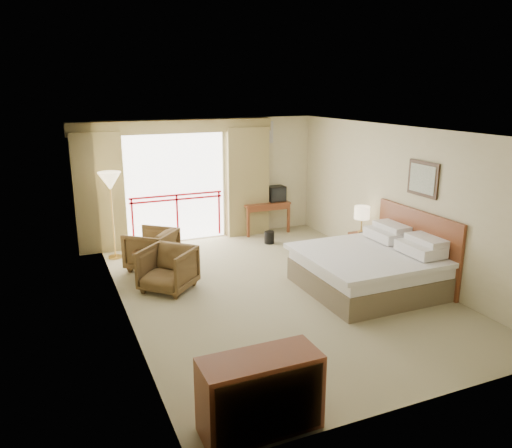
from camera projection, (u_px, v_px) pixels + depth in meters
name	position (u px, v px, depth m)	size (l,w,h in m)	color
floor	(275.00, 290.00, 8.56)	(7.00, 7.00, 0.00)	#958C64
ceiling	(277.00, 130.00, 7.84)	(7.00, 7.00, 0.00)	white
wall_back	(210.00, 179.00, 11.30)	(5.00, 5.00, 0.00)	beige
wall_front	(423.00, 290.00, 5.10)	(5.00, 5.00, 0.00)	beige
wall_left	(121.00, 230.00, 7.25)	(7.00, 7.00, 0.00)	beige
wall_right	(399.00, 200.00, 9.15)	(7.00, 7.00, 0.00)	beige
balcony_door	(176.00, 188.00, 11.02)	(2.40, 2.40, 0.00)	white
balcony_railing	(177.00, 206.00, 11.11)	(2.09, 0.03, 1.02)	red
curtain_left	(99.00, 193.00, 10.27)	(1.00, 0.26, 2.50)	olive
curtain_right	(247.00, 182.00, 11.52)	(1.00, 0.26, 2.50)	olive
valance	(174.00, 127.00, 10.58)	(4.40, 0.22, 0.28)	olive
hvac_vent	(263.00, 132.00, 11.51)	(0.50, 0.04, 0.50)	silver
bed	(370.00, 268.00, 8.49)	(2.13, 2.06, 0.97)	brown
headboard	(416.00, 246.00, 8.79)	(0.06, 2.10, 1.30)	brown
framed_art	(423.00, 179.00, 8.48)	(0.04, 0.72, 0.60)	black
nightstand	(362.00, 247.00, 9.93)	(0.39, 0.46, 0.55)	brown
table_lamp	(362.00, 213.00, 9.79)	(0.30, 0.30, 0.53)	tan
phone	(365.00, 234.00, 9.70)	(0.18, 0.14, 0.08)	black
desk	(264.00, 208.00, 11.86)	(1.13, 0.55, 0.74)	brown
tv	(276.00, 194.00, 11.84)	(0.40, 0.32, 0.36)	black
coffee_maker	(251.00, 199.00, 11.61)	(0.11, 0.11, 0.23)	black
cup	(258.00, 201.00, 11.65)	(0.07, 0.07, 0.10)	white
wastebasket	(269.00, 237.00, 11.07)	(0.22, 0.22, 0.27)	black
armchair_far	(153.00, 268.00, 9.58)	(0.82, 0.84, 0.76)	#49351E
armchair_near	(169.00, 290.00, 8.56)	(0.80, 0.83, 0.75)	#49351E
side_table	(146.00, 260.00, 8.98)	(0.46, 0.46, 0.50)	black
book	(145.00, 252.00, 8.94)	(0.16, 0.21, 0.02)	white
floor_lamp	(110.00, 185.00, 9.77)	(0.45, 0.45, 1.76)	tan
dresser	(260.00, 394.00, 4.96)	(1.21, 0.52, 0.81)	brown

